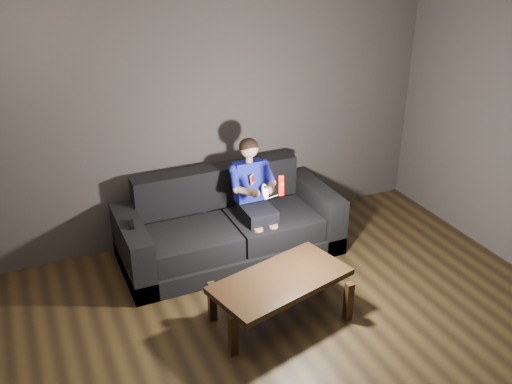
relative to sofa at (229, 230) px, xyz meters
name	(u,v)px	position (x,y,z in m)	size (l,w,h in m)	color
floor	(323,384)	(-0.03, -1.95, -0.27)	(5.00, 5.00, 0.00)	black
back_wall	(203,111)	(-0.03, 0.55, 1.08)	(5.00, 0.04, 2.70)	#3F3A36
ceiling	(350,0)	(-0.03, -1.95, 2.43)	(5.00, 5.00, 0.02)	silver
sofa	(229,230)	(0.00, 0.00, 0.00)	(2.15, 0.93, 0.83)	black
child	(254,189)	(0.24, -0.06, 0.43)	(0.44, 0.55, 1.09)	black
wii_remote_red	(281,185)	(0.33, -0.48, 0.64)	(0.06, 0.08, 0.19)	#EE0E00
nunchuk_white	(265,192)	(0.17, -0.48, 0.60)	(0.09, 0.11, 0.16)	white
wii_remote_black	(131,224)	(-0.97, -0.08, 0.33)	(0.06, 0.16, 0.03)	black
coffee_table	(281,284)	(0.00, -1.15, 0.09)	(1.25, 0.84, 0.42)	black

